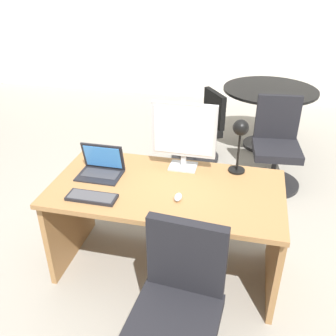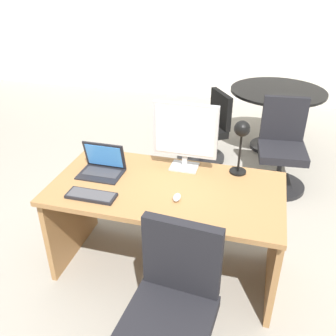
{
  "view_description": "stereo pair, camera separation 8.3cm",
  "coord_description": "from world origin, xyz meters",
  "px_view_note": "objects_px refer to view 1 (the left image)",
  "views": [
    {
      "loc": [
        0.49,
        -2.05,
        2.06
      ],
      "look_at": [
        0.0,
        0.04,
        0.86
      ],
      "focal_mm": 39.29,
      "sensor_mm": 36.0,
      "label": 1
    },
    {
      "loc": [
        0.57,
        -2.03,
        2.06
      ],
      "look_at": [
        0.0,
        0.04,
        0.86
      ],
      "focal_mm": 39.29,
      "sensor_mm": 36.0,
      "label": 2
    }
  ],
  "objects_px": {
    "desk": "(168,208)",
    "office_chair": "(177,318)",
    "keyboard": "(92,197)",
    "meeting_chair_far": "(200,133)",
    "laptop": "(102,165)",
    "meeting_chair_near": "(275,151)",
    "monitor": "(184,132)",
    "mouse": "(178,197)",
    "meeting_table": "(268,104)",
    "desk_lamp": "(240,135)"
  },
  "relations": [
    {
      "from": "mouse",
      "to": "office_chair",
      "type": "distance_m",
      "value": 0.72
    },
    {
      "from": "laptop",
      "to": "meeting_chair_near",
      "type": "distance_m",
      "value": 1.95
    },
    {
      "from": "monitor",
      "to": "laptop",
      "type": "xyz_separation_m",
      "value": [
        -0.55,
        -0.21,
        -0.21
      ]
    },
    {
      "from": "desk_lamp",
      "to": "office_chair",
      "type": "bearing_deg",
      "value": -101.9
    },
    {
      "from": "keyboard",
      "to": "meeting_table",
      "type": "bearing_deg",
      "value": 66.44
    },
    {
      "from": "meeting_chair_far",
      "to": "desk",
      "type": "bearing_deg",
      "value": -88.79
    },
    {
      "from": "monitor",
      "to": "laptop",
      "type": "height_order",
      "value": "monitor"
    },
    {
      "from": "mouse",
      "to": "meeting_chair_near",
      "type": "distance_m",
      "value": 1.8
    },
    {
      "from": "mouse",
      "to": "desk_lamp",
      "type": "height_order",
      "value": "desk_lamp"
    },
    {
      "from": "laptop",
      "to": "office_chair",
      "type": "bearing_deg",
      "value": -47.92
    },
    {
      "from": "keyboard",
      "to": "mouse",
      "type": "bearing_deg",
      "value": 11.95
    },
    {
      "from": "mouse",
      "to": "meeting_chair_far",
      "type": "bearing_deg",
      "value": 94.18
    },
    {
      "from": "office_chair",
      "to": "laptop",
      "type": "bearing_deg",
      "value": 132.08
    },
    {
      "from": "keyboard",
      "to": "meeting_chair_far",
      "type": "height_order",
      "value": "meeting_chair_far"
    },
    {
      "from": "keyboard",
      "to": "laptop",
      "type": "bearing_deg",
      "value": 100.42
    },
    {
      "from": "desk",
      "to": "desk_lamp",
      "type": "height_order",
      "value": "desk_lamp"
    },
    {
      "from": "desk",
      "to": "mouse",
      "type": "xyz_separation_m",
      "value": [
        0.11,
        -0.19,
        0.23
      ]
    },
    {
      "from": "monitor",
      "to": "keyboard",
      "type": "xyz_separation_m",
      "value": [
        -0.49,
        -0.54,
        -0.27
      ]
    },
    {
      "from": "office_chair",
      "to": "meeting_chair_near",
      "type": "distance_m",
      "value": 2.28
    },
    {
      "from": "desk_lamp",
      "to": "laptop",
      "type": "bearing_deg",
      "value": -166.96
    },
    {
      "from": "meeting_table",
      "to": "meeting_chair_far",
      "type": "relative_size",
      "value": 1.4
    },
    {
      "from": "monitor",
      "to": "meeting_table",
      "type": "height_order",
      "value": "monitor"
    },
    {
      "from": "office_chair",
      "to": "meeting_table",
      "type": "height_order",
      "value": "office_chair"
    },
    {
      "from": "mouse",
      "to": "meeting_chair_far",
      "type": "xyz_separation_m",
      "value": [
        -0.15,
        2.01,
        -0.44
      ]
    },
    {
      "from": "desk_lamp",
      "to": "meeting_chair_far",
      "type": "distance_m",
      "value": 1.8
    },
    {
      "from": "keyboard",
      "to": "meeting_table",
      "type": "relative_size",
      "value": 0.29
    },
    {
      "from": "monitor",
      "to": "laptop",
      "type": "bearing_deg",
      "value": -159.07
    },
    {
      "from": "office_chair",
      "to": "desk",
      "type": "bearing_deg",
      "value": 106.58
    },
    {
      "from": "desk_lamp",
      "to": "monitor",
      "type": "bearing_deg",
      "value": -178.99
    },
    {
      "from": "monitor",
      "to": "office_chair",
      "type": "relative_size",
      "value": 0.55
    },
    {
      "from": "desk",
      "to": "office_chair",
      "type": "xyz_separation_m",
      "value": [
        0.23,
        -0.78,
        -0.15
      ]
    },
    {
      "from": "desk_lamp",
      "to": "office_chair",
      "type": "distance_m",
      "value": 1.24
    },
    {
      "from": "laptop",
      "to": "keyboard",
      "type": "bearing_deg",
      "value": -79.58
    },
    {
      "from": "laptop",
      "to": "meeting_chair_far",
      "type": "distance_m",
      "value": 1.91
    },
    {
      "from": "monitor",
      "to": "keyboard",
      "type": "bearing_deg",
      "value": -132.34
    },
    {
      "from": "keyboard",
      "to": "meeting_chair_near",
      "type": "distance_m",
      "value": 2.16
    },
    {
      "from": "laptop",
      "to": "meeting_chair_near",
      "type": "height_order",
      "value": "laptop"
    },
    {
      "from": "laptop",
      "to": "meeting_table",
      "type": "relative_size",
      "value": 0.28
    },
    {
      "from": "monitor",
      "to": "desk",
      "type": "bearing_deg",
      "value": -103.72
    },
    {
      "from": "meeting_table",
      "to": "meeting_chair_near",
      "type": "height_order",
      "value": "meeting_chair_near"
    },
    {
      "from": "desk_lamp",
      "to": "meeting_table",
      "type": "bearing_deg",
      "value": 82.83
    },
    {
      "from": "desk",
      "to": "mouse",
      "type": "distance_m",
      "value": 0.32
    },
    {
      "from": "mouse",
      "to": "monitor",
      "type": "bearing_deg",
      "value": 96.72
    },
    {
      "from": "desk",
      "to": "meeting_table",
      "type": "bearing_deg",
      "value": 73.01
    },
    {
      "from": "meeting_table",
      "to": "meeting_chair_near",
      "type": "distance_m",
      "value": 0.91
    },
    {
      "from": "monitor",
      "to": "mouse",
      "type": "bearing_deg",
      "value": -83.28
    },
    {
      "from": "desk",
      "to": "meeting_chair_near",
      "type": "height_order",
      "value": "meeting_chair_near"
    },
    {
      "from": "monitor",
      "to": "keyboard",
      "type": "relative_size",
      "value": 1.53
    },
    {
      "from": "desk",
      "to": "meeting_chair_far",
      "type": "height_order",
      "value": "meeting_chair_far"
    },
    {
      "from": "desk_lamp",
      "to": "meeting_chair_far",
      "type": "bearing_deg",
      "value": 107.14
    }
  ]
}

